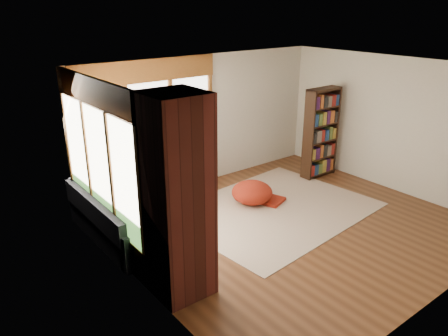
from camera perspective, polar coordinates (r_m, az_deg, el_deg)
floor at (r=7.50m, az=8.62°, el=-7.41°), size 5.50×5.50×0.00m
ceiling at (r=6.69m, az=9.83°, el=12.63°), size 5.50×5.50×0.00m
wall_back at (r=8.80m, az=-2.75°, el=6.18°), size 5.50×0.04×2.60m
wall_left at (r=5.43m, az=-11.23°, el=-3.70°), size 0.04×5.00×2.60m
wall_right at (r=9.13m, az=21.20°, el=5.32°), size 0.04×5.00×2.60m
windows_back at (r=8.16m, az=-9.55°, el=5.10°), size 2.82×0.10×1.90m
windows_left at (r=6.45m, az=-15.91°, el=0.34°), size 0.10×2.62×1.90m
roller_blind at (r=7.09m, az=-18.62°, el=5.27°), size 0.03×0.72×0.90m
brick_chimney at (r=5.30m, az=-6.12°, el=-4.03°), size 0.70×0.70×2.60m
sectional_sofa at (r=7.55m, az=-11.26°, el=-4.82°), size 2.20×2.20×0.80m
area_rug at (r=8.01m, az=6.50°, el=-5.36°), size 3.68×2.95×0.01m
bookshelf at (r=9.42m, az=12.53°, el=4.49°), size 0.81×0.27×1.90m
pouf at (r=8.15m, az=3.69°, el=-3.11°), size 0.89×0.89×0.41m
dog_tan at (r=7.68m, az=-9.25°, el=-0.16°), size 1.02×0.69×0.53m
dog_brindle at (r=7.05m, az=-10.19°, el=-2.67°), size 0.49×0.79×0.43m
throw_pillows at (r=7.51m, az=-11.76°, el=-1.19°), size 1.98×1.68×0.45m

